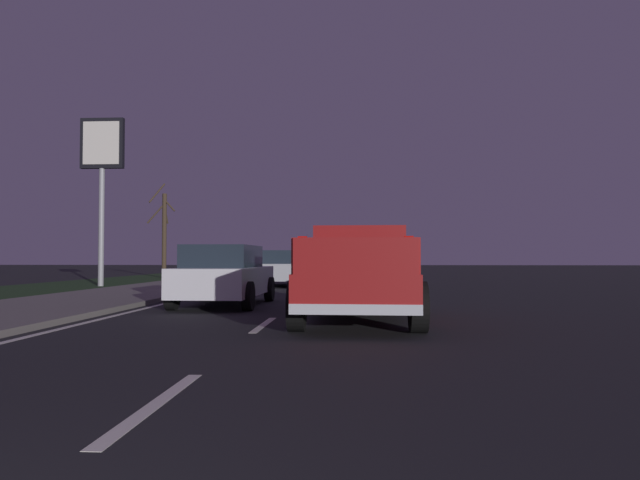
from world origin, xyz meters
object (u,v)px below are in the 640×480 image
object	(u,v)px
sedan_black	(304,265)
sedan_silver	(280,268)
bare_tree_far	(164,232)
sedan_white	(225,275)
sedan_green	(357,270)
gas_price_sign	(102,159)
pickup_truck	(360,273)

from	to	relation	value
sedan_black	sedan_silver	world-z (taller)	same
bare_tree_far	sedan_black	bearing A→B (deg)	-70.12
sedan_black	bare_tree_far	distance (m)	9.22
sedan_silver	sedan_white	xyz separation A→B (m)	(-10.43, 0.08, 0.00)
sedan_black	sedan_silver	bearing A→B (deg)	-179.56
sedan_green	gas_price_sign	xyz separation A→B (m)	(2.87, 11.07, 4.73)
sedan_white	bare_tree_far	size ratio (longest dim) A/B	0.75
sedan_green	sedan_white	distance (m)	7.72
pickup_truck	sedan_green	size ratio (longest dim) A/B	1.24
sedan_green	sedan_black	bearing A→B (deg)	11.66
sedan_white	bare_tree_far	distance (m)	22.35
sedan_green	bare_tree_far	bearing A→B (deg)	41.08
sedan_green	bare_tree_far	size ratio (longest dim) A/B	0.75
sedan_white	gas_price_sign	xyz separation A→B (m)	(9.79, 7.64, 4.73)
sedan_black	gas_price_sign	xyz separation A→B (m)	(-13.85, 7.62, 4.73)
sedan_silver	sedan_green	xyz separation A→B (m)	(-3.51, -3.35, 0.00)
sedan_black	sedan_silver	xyz separation A→B (m)	(-13.21, -0.10, 0.00)
pickup_truck	bare_tree_far	xyz separation A→B (m)	(23.61, 11.91, 1.91)
gas_price_sign	bare_tree_far	world-z (taller)	gas_price_sign
sedan_white	gas_price_sign	distance (m)	13.29
sedan_green	gas_price_sign	size ratio (longest dim) A/B	0.60
sedan_silver	pickup_truck	bearing A→B (deg)	-166.03
pickup_truck	bare_tree_far	bearing A→B (deg)	26.76
gas_price_sign	bare_tree_far	xyz separation A→B (m)	(10.79, 0.84, -2.70)
gas_price_sign	sedan_silver	bearing A→B (deg)	-85.27
sedan_green	gas_price_sign	bearing A→B (deg)	75.46
gas_price_sign	bare_tree_far	distance (m)	11.15
sedan_black	sedan_white	distance (m)	23.63
sedan_black	sedan_green	distance (m)	17.07
pickup_truck	sedan_white	size ratio (longest dim) A/B	1.24
pickup_truck	sedan_green	xyz separation A→B (m)	(9.95, 0.00, -0.13)
sedan_black	sedan_green	xyz separation A→B (m)	(-16.72, -3.45, 0.00)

